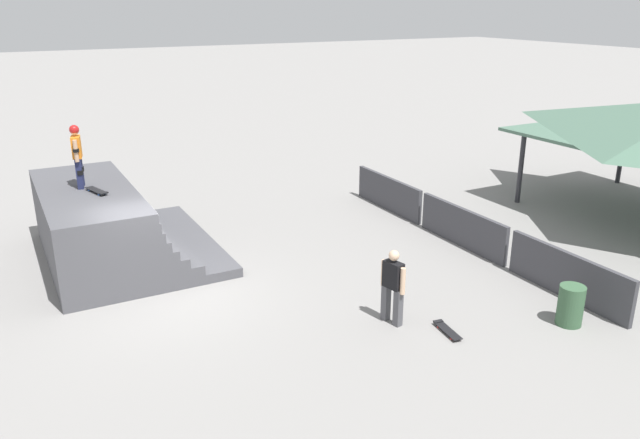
# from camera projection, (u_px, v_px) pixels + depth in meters

# --- Properties ---
(ground_plane) EXTENTS (160.00, 160.00, 0.00)m
(ground_plane) POSITION_uv_depth(u_px,v_px,m) (165.00, 294.00, 14.13)
(ground_plane) COLOR gray
(quarter_pipe_ramp) EXTENTS (5.43, 4.08, 1.90)m
(quarter_pipe_ramp) POSITION_uv_depth(u_px,v_px,m) (105.00, 228.00, 15.82)
(quarter_pipe_ramp) COLOR #4C4C51
(quarter_pipe_ramp) RESTS_ON ground
(skater_on_deck) EXTENTS (0.67, 0.28, 1.56)m
(skater_on_deck) POSITION_uv_depth(u_px,v_px,m) (77.00, 152.00, 15.23)
(skater_on_deck) COLOR #1E2347
(skater_on_deck) RESTS_ON quarter_pipe_ramp
(skateboard_on_deck) EXTENTS (0.87, 0.44, 0.09)m
(skateboard_on_deck) POSITION_uv_depth(u_px,v_px,m) (97.00, 191.00, 15.02)
(skateboard_on_deck) COLOR blue
(skateboard_on_deck) RESTS_ON quarter_pipe_ramp
(bystander_walking) EXTENTS (0.65, 0.30, 1.60)m
(bystander_walking) POSITION_uv_depth(u_px,v_px,m) (393.00, 283.00, 12.61)
(bystander_walking) COLOR #4C4C51
(bystander_walking) RESTS_ON ground
(skateboard_on_ground) EXTENTS (0.83, 0.31, 0.09)m
(skateboard_on_ground) POSITION_uv_depth(u_px,v_px,m) (447.00, 330.00, 12.49)
(skateboard_on_ground) COLOR red
(skateboard_on_ground) RESTS_ON ground
(barrier_fence) EXTENTS (10.41, 0.12, 1.05)m
(barrier_fence) POSITION_uv_depth(u_px,v_px,m) (462.00, 227.00, 16.79)
(barrier_fence) COLOR #3D3D42
(barrier_fence) RESTS_ON ground
(trash_bin) EXTENTS (0.52, 0.52, 0.85)m
(trash_bin) POSITION_uv_depth(u_px,v_px,m) (571.00, 305.00, 12.69)
(trash_bin) COLOR #385B3D
(trash_bin) RESTS_ON ground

